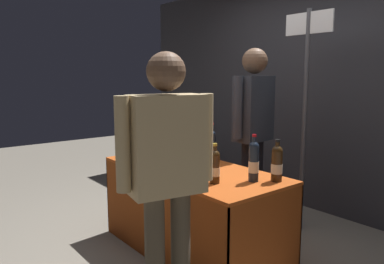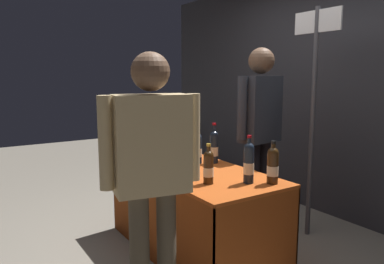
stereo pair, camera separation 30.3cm
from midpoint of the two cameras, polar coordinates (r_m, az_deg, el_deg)
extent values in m
plane|color=gray|center=(3.34, -2.72, -17.74)|extent=(12.00, 12.00, 0.00)
cube|color=#2D2D33|center=(4.27, 16.64, 6.01)|extent=(5.88, 0.12, 2.63)
cube|color=#B74C19|center=(3.09, -2.82, -5.75)|extent=(1.64, 0.75, 0.02)
cube|color=#963E14|center=(3.02, -8.60, -13.52)|extent=(1.64, 0.01, 0.70)
cube|color=#963E14|center=(3.42, 2.32, -10.71)|extent=(1.64, 0.01, 0.70)
cube|color=#963E14|center=(3.86, -9.97, -8.58)|extent=(0.01, 0.75, 0.70)
cube|color=#963E14|center=(2.64, 8.13, -16.87)|extent=(0.01, 0.75, 0.70)
cylinder|color=#38230F|center=(2.72, 9.75, -5.21)|extent=(0.08, 0.08, 0.22)
sphere|color=#38230F|center=(2.70, 9.81, -2.92)|extent=(0.08, 0.08, 0.08)
cylinder|color=#38230F|center=(2.69, 9.83, -2.23)|extent=(0.03, 0.03, 0.07)
cylinder|color=black|center=(2.68, 9.85, -1.34)|extent=(0.04, 0.04, 0.02)
cylinder|color=beige|center=(2.72, 9.74, -5.57)|extent=(0.08, 0.08, 0.07)
cylinder|color=black|center=(3.01, -7.73, -3.99)|extent=(0.07, 0.07, 0.20)
sphere|color=black|center=(2.99, -7.77, -2.11)|extent=(0.06, 0.06, 0.06)
cylinder|color=black|center=(2.99, -7.79, -1.33)|extent=(0.02, 0.02, 0.08)
cylinder|color=black|center=(2.98, -7.81, -0.38)|extent=(0.03, 0.03, 0.02)
cylinder|color=beige|center=(3.02, -7.72, -4.29)|extent=(0.07, 0.07, 0.06)
cylinder|color=#38230F|center=(3.06, -3.09, -3.53)|extent=(0.07, 0.07, 0.22)
sphere|color=#38230F|center=(3.04, -3.10, -1.48)|extent=(0.07, 0.07, 0.07)
cylinder|color=#38230F|center=(3.03, -3.11, -0.69)|extent=(0.03, 0.03, 0.09)
cylinder|color=maroon|center=(3.02, -3.12, 0.28)|extent=(0.03, 0.03, 0.02)
cylinder|color=beige|center=(3.07, -3.08, -3.85)|extent=(0.07, 0.07, 0.07)
cylinder|color=#192333|center=(3.22, -2.08, -2.85)|extent=(0.07, 0.07, 0.23)
sphere|color=#192333|center=(3.20, -2.09, -0.83)|extent=(0.07, 0.07, 0.07)
cylinder|color=#192333|center=(3.19, -2.09, -0.21)|extent=(0.03, 0.03, 0.07)
cylinder|color=black|center=(3.18, -2.10, 0.58)|extent=(0.03, 0.03, 0.02)
cylinder|color=beige|center=(3.22, -2.07, -3.17)|extent=(0.07, 0.07, 0.07)
cylinder|color=#192333|center=(3.41, -10.07, -2.23)|extent=(0.06, 0.06, 0.24)
sphere|color=#192333|center=(3.39, -10.12, -0.24)|extent=(0.06, 0.06, 0.06)
cylinder|color=#192333|center=(3.39, -10.13, 0.31)|extent=(0.02, 0.02, 0.07)
cylinder|color=#B7932D|center=(3.38, -10.15, 1.01)|extent=(0.03, 0.03, 0.02)
cylinder|color=beige|center=(3.41, -10.06, -2.55)|extent=(0.07, 0.07, 0.08)
cylinder|color=#38230F|center=(2.63, 0.20, -5.74)|extent=(0.07, 0.07, 0.20)
sphere|color=#38230F|center=(2.61, 0.21, -3.57)|extent=(0.07, 0.07, 0.07)
cylinder|color=#38230F|center=(2.60, 0.21, -2.87)|extent=(0.03, 0.03, 0.07)
cylinder|color=#B7932D|center=(2.60, 0.21, -1.97)|extent=(0.03, 0.03, 0.02)
cylinder|color=beige|center=(2.64, 0.20, -6.08)|extent=(0.07, 0.07, 0.07)
cylinder|color=#192333|center=(2.69, 6.24, -4.92)|extent=(0.07, 0.07, 0.26)
sphere|color=#192333|center=(2.66, 6.29, -2.25)|extent=(0.07, 0.07, 0.07)
cylinder|color=#192333|center=(2.66, 6.30, -1.51)|extent=(0.03, 0.03, 0.07)
cylinder|color=maroon|center=(2.65, 6.32, -0.57)|extent=(0.03, 0.03, 0.02)
cylinder|color=beige|center=(2.70, 6.23, -5.35)|extent=(0.07, 0.07, 0.08)
cylinder|color=#192333|center=(3.25, 0.36, -2.58)|extent=(0.07, 0.07, 0.25)
sphere|color=#192333|center=(3.23, 0.37, -0.44)|extent=(0.07, 0.07, 0.07)
cylinder|color=#192333|center=(3.22, 0.37, 0.32)|extent=(0.03, 0.03, 0.09)
cylinder|color=maroon|center=(3.21, 0.37, 1.24)|extent=(0.03, 0.03, 0.02)
cylinder|color=beige|center=(3.25, 0.36, -2.92)|extent=(0.07, 0.07, 0.08)
cylinder|color=silver|center=(3.23, -5.84, -4.90)|extent=(0.07, 0.07, 0.00)
cylinder|color=silver|center=(3.22, -5.84, -4.40)|extent=(0.01, 0.01, 0.06)
cone|color=silver|center=(3.21, -5.86, -3.37)|extent=(0.06, 0.06, 0.06)
cylinder|color=slate|center=(3.66, -7.79, -1.78)|extent=(0.09, 0.09, 0.20)
cylinder|color=#38722D|center=(3.64, -7.83, -0.16)|extent=(0.01, 0.02, 0.21)
ellipsoid|color=gold|center=(3.63, -7.97, 1.47)|extent=(0.03, 0.03, 0.05)
cylinder|color=#38722D|center=(3.62, -7.80, 0.11)|extent=(0.05, 0.03, 0.25)
ellipsoid|color=gold|center=(3.61, -8.16, 2.10)|extent=(0.03, 0.03, 0.05)
cylinder|color=#38722D|center=(3.65, -7.76, 0.20)|extent=(0.04, 0.01, 0.25)
ellipsoid|color=#E05B1E|center=(3.65, -7.93, 2.19)|extent=(0.03, 0.03, 0.05)
cube|color=silver|center=(3.51, -3.52, -2.60)|extent=(0.13, 0.06, 0.14)
cylinder|color=black|center=(3.75, 7.53, -7.70)|extent=(0.12, 0.12, 0.87)
cylinder|color=black|center=(3.63, 6.06, -8.23)|extent=(0.12, 0.12, 0.87)
cube|color=#2D333D|center=(3.55, 7.02, 3.56)|extent=(0.26, 0.42, 0.61)
sphere|color=brown|center=(3.54, 7.15, 10.73)|extent=(0.24, 0.24, 0.24)
cylinder|color=#2D333D|center=(3.75, 9.27, 4.15)|extent=(0.08, 0.08, 0.57)
cylinder|color=#2D333D|center=(3.36, 4.52, 3.72)|extent=(0.08, 0.08, 0.57)
cylinder|color=#4C4233|center=(2.35, -9.59, -18.93)|extent=(0.12, 0.12, 0.81)
cylinder|color=#4C4233|center=(2.40, -5.55, -18.21)|extent=(0.12, 0.12, 0.81)
cube|color=tan|center=(2.15, -7.91, -1.96)|extent=(0.29, 0.47, 0.57)
sphere|color=brown|center=(2.11, -8.15, 9.15)|extent=(0.22, 0.22, 0.22)
cylinder|color=tan|center=(2.07, -14.75, -1.92)|extent=(0.08, 0.08, 0.53)
cylinder|color=tan|center=(2.24, -1.63, -0.83)|extent=(0.08, 0.08, 0.53)
cylinder|color=#47474C|center=(3.59, 14.50, 1.23)|extent=(0.04, 0.04, 2.08)
cube|color=silver|center=(3.59, 15.08, 15.82)|extent=(0.49, 0.02, 0.19)
camera|label=1|loc=(0.15, -92.86, -0.44)|focal=34.88mm
camera|label=2|loc=(0.15, 87.14, 0.44)|focal=34.88mm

